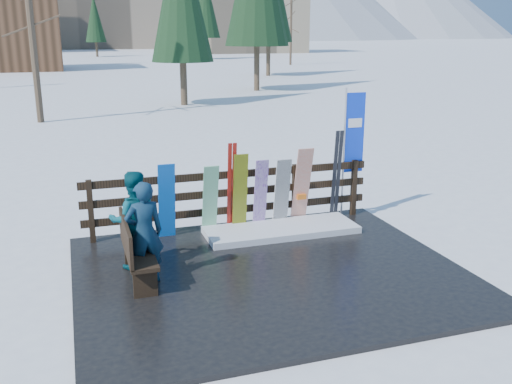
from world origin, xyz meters
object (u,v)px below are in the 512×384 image
object	(u,v)px
bench	(134,249)
person_front	(144,233)
snowboard_4	(282,193)
snowboard_3	(261,194)
snowboard_1	(210,199)
snowboard_0	(167,201)
snowboard_5	(302,186)
snowboard_2	(240,192)
rental_flag	(352,138)
person_back	(134,220)

from	to	relation	value
bench	person_front	distance (m)	0.32
snowboard_4	snowboard_3	bearing A→B (deg)	180.00
snowboard_4	person_front	xyz separation A→B (m)	(-2.85, -1.77, 0.11)
bench	snowboard_1	bearing A→B (deg)	46.81
bench	snowboard_1	world-z (taller)	snowboard_1
snowboard_0	snowboard_5	distance (m)	2.63
snowboard_2	snowboard_5	world-z (taller)	snowboard_5
snowboard_2	rental_flag	world-z (taller)	rental_flag
bench	rental_flag	bearing A→B (deg)	23.16
snowboard_1	snowboard_2	xyz separation A→B (m)	(0.58, 0.00, 0.08)
snowboard_5	rental_flag	distance (m)	1.47
person_back	snowboard_3	bearing A→B (deg)	-154.36
snowboard_0	person_front	size ratio (longest dim) A/B	0.92
snowboard_5	rental_flag	size ratio (longest dim) A/B	0.61
snowboard_5	person_front	distance (m)	3.71
snowboard_5	bench	bearing A→B (deg)	-153.61
snowboard_5	person_back	bearing A→B (deg)	-160.78
snowboard_3	person_back	distance (m)	2.76
person_back	rental_flag	bearing A→B (deg)	-161.75
snowboard_3	snowboard_0	bearing A→B (deg)	-180.00
snowboard_4	snowboard_5	world-z (taller)	snowboard_5
snowboard_4	snowboard_0	bearing A→B (deg)	180.00
snowboard_3	person_front	size ratio (longest dim) A/B	0.88
snowboard_1	snowboard_3	bearing A→B (deg)	0.00
snowboard_1	snowboard_2	bearing A→B (deg)	0.00
snowboard_5	snowboard_2	bearing A→B (deg)	180.00
snowboard_4	snowboard_2	bearing A→B (deg)	180.00
snowboard_0	person_front	xyz separation A→B (m)	(-0.63, -1.77, 0.07)
rental_flag	snowboard_4	bearing A→B (deg)	-170.35
snowboard_1	snowboard_3	distance (m)	0.98
snowboard_1	rental_flag	xyz separation A→B (m)	(3.01, 0.27, 0.94)
snowboard_5	person_back	distance (m)	3.54
snowboard_2	person_back	bearing A→B (deg)	-150.92
snowboard_1	snowboard_4	distance (m)	1.42
snowboard_2	person_back	size ratio (longest dim) A/B	0.95
snowboard_0	snowboard_1	world-z (taller)	snowboard_0
bench	person_back	xyz separation A→B (m)	(0.07, 0.53, 0.28)
bench	snowboard_3	distance (m)	3.09
snowboard_1	person_front	world-z (taller)	person_front
snowboard_1	bench	bearing A→B (deg)	-133.19
person_back	snowboard_5	bearing A→B (deg)	-160.15
snowboard_5	rental_flag	bearing A→B (deg)	12.91
rental_flag	person_back	bearing A→B (deg)	-162.39
snowboard_4	person_back	size ratio (longest dim) A/B	0.86
snowboard_0	snowboard_4	size ratio (longest dim) A/B	1.06
snowboard_1	snowboard_5	distance (m)	1.83
rental_flag	bench	bearing A→B (deg)	-156.84
snowboard_2	snowboard_3	bearing A→B (deg)	0.00
snowboard_3	snowboard_5	size ratio (longest dim) A/B	0.87
snowboard_0	snowboard_2	world-z (taller)	snowboard_2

